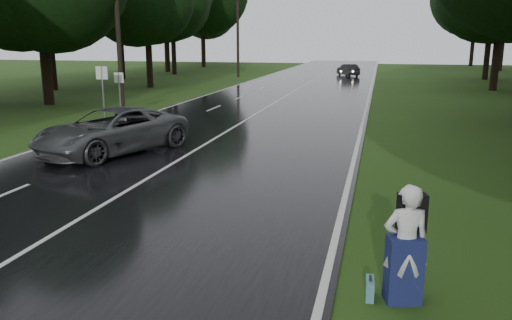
{
  "coord_description": "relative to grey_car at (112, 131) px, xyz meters",
  "views": [
    {
      "loc": [
        6.53,
        -8.74,
        4.06
      ],
      "look_at": [
        3.61,
        3.34,
        1.1
      ],
      "focal_mm": 35.82,
      "sensor_mm": 36.0,
      "label": 1
    }
  ],
  "objects": [
    {
      "name": "ground",
      "position": [
        2.76,
        -7.59,
        -0.84
      ],
      "size": [
        160.0,
        160.0,
        0.0
      ],
      "primitive_type": "plane",
      "color": "#274715",
      "rests_on": "ground"
    },
    {
      "name": "road",
      "position": [
        2.76,
        12.41,
        -0.82
      ],
      "size": [
        12.0,
        140.0,
        0.04
      ],
      "primitive_type": "cube",
      "color": "black",
      "rests_on": "ground"
    },
    {
      "name": "lane_center",
      "position": [
        2.76,
        12.41,
        -0.79
      ],
      "size": [
        0.12,
        140.0,
        0.01
      ],
      "primitive_type": "cube",
      "color": "silver",
      "rests_on": "road"
    },
    {
      "name": "grey_car",
      "position": [
        0.0,
        0.0,
        0.0
      ],
      "size": [
        4.66,
        6.32,
        1.6
      ],
      "primitive_type": "imported",
      "rotation": [
        0.0,
        0.0,
        5.89
      ],
      "color": "#494B4D",
      "rests_on": "road"
    },
    {
      "name": "far_car",
      "position": [
        5.74,
        41.89,
        -0.16
      ],
      "size": [
        2.82,
        4.11,
        1.28
      ],
      "primitive_type": "imported",
      "rotation": [
        0.0,
        0.0,
        3.56
      ],
      "color": "black",
      "rests_on": "road"
    },
    {
      "name": "hitchhiker",
      "position": [
        9.81,
        -8.61,
        0.06
      ],
      "size": [
        0.8,
        0.76,
        1.93
      ],
      "color": "silver",
      "rests_on": "ground"
    },
    {
      "name": "suitcase",
      "position": [
        9.31,
        -8.63,
        -0.68
      ],
      "size": [
        0.15,
        0.44,
        0.31
      ],
      "primitive_type": "cube",
      "rotation": [
        0.0,
        0.0,
        0.04
      ],
      "color": "teal",
      "rests_on": "ground"
    },
    {
      "name": "utility_pole_mid",
      "position": [
        -5.74,
        11.58,
        -0.84
      ],
      "size": [
        1.8,
        0.28,
        10.3
      ],
      "primitive_type": null,
      "color": "black",
      "rests_on": "ground"
    },
    {
      "name": "utility_pole_far",
      "position": [
        -5.74,
        37.57,
        -0.84
      ],
      "size": [
        1.8,
        0.28,
        10.62
      ],
      "primitive_type": null,
      "color": "black",
      "rests_on": "ground"
    },
    {
      "name": "road_sign_a",
      "position": [
        -4.44,
        7.21,
        -0.84
      ],
      "size": [
        0.65,
        0.1,
        2.7
      ],
      "primitive_type": null,
      "color": "white",
      "rests_on": "ground"
    },
    {
      "name": "road_sign_b",
      "position": [
        -4.44,
        8.93,
        -0.84
      ],
      "size": [
        0.55,
        0.1,
        2.29
      ],
      "primitive_type": null,
      "color": "white",
      "rests_on": "ground"
    },
    {
      "name": "tree_left_d",
      "position": [
        -11.01,
        11.92,
        -0.84
      ],
      "size": [
        8.35,
        8.35,
        13.05
      ],
      "primitive_type": null,
      "color": "black",
      "rests_on": "ground"
    },
    {
      "name": "tree_left_e",
      "position": [
        -9.9,
        24.4,
        -0.84
      ],
      "size": [
        8.47,
        8.47,
        13.23
      ],
      "primitive_type": null,
      "color": "black",
      "rests_on": "ground"
    },
    {
      "name": "tree_left_f",
      "position": [
        -14.26,
        40.31,
        -0.84
      ],
      "size": [
        9.34,
        9.34,
        14.6
      ],
      "primitive_type": null,
      "color": "black",
      "rests_on": "ground"
    },
    {
      "name": "tree_right_e",
      "position": [
        18.12,
        28.21,
        -0.84
      ],
      "size": [
        8.87,
        8.87,
        13.86
      ],
      "primitive_type": null,
      "color": "black",
      "rests_on": "ground"
    },
    {
      "name": "tree_right_f",
      "position": [
        19.63,
        40.15,
        -0.84
      ],
      "size": [
        8.62,
        8.62,
        13.47
      ],
      "primitive_type": null,
      "color": "black",
      "rests_on": "ground"
    }
  ]
}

